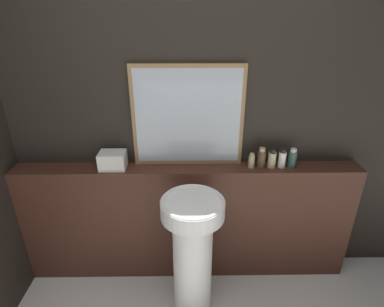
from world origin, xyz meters
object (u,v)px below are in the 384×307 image
(hand_soap_bottle, at_px, (292,159))
(body_wash_bottle, at_px, (282,159))
(towel_stack, at_px, (113,160))
(pedestal_sink, at_px, (193,249))
(mirror, at_px, (188,117))
(lotion_bottle, at_px, (272,159))
(conditioner_bottle, at_px, (261,158))
(shampoo_bottle, at_px, (252,161))

(hand_soap_bottle, bearing_deg, body_wash_bottle, 180.00)
(towel_stack, distance_m, hand_soap_bottle, 1.22)
(pedestal_sink, distance_m, mirror, 0.86)
(pedestal_sink, height_order, mirror, mirror)
(lotion_bottle, bearing_deg, body_wash_bottle, 0.00)
(pedestal_sink, bearing_deg, conditioner_bottle, 35.86)
(pedestal_sink, bearing_deg, hand_soap_bottle, 26.54)
(conditioner_bottle, height_order, lotion_bottle, conditioner_bottle)
(mirror, bearing_deg, lotion_bottle, -6.91)
(hand_soap_bottle, bearing_deg, shampoo_bottle, 180.00)
(mirror, relative_size, towel_stack, 4.21)
(body_wash_bottle, xyz_separation_m, hand_soap_bottle, (0.07, -0.00, 0.00))
(mirror, bearing_deg, body_wash_bottle, -6.16)
(shampoo_bottle, height_order, hand_soap_bottle, hand_soap_bottle)
(body_wash_bottle, distance_m, hand_soap_bottle, 0.07)
(shampoo_bottle, relative_size, hand_soap_bottle, 0.76)
(towel_stack, bearing_deg, conditioner_bottle, 0.00)
(towel_stack, xyz_separation_m, conditioner_bottle, (1.01, 0.00, 0.01))
(conditioner_bottle, bearing_deg, pedestal_sink, -144.14)
(towel_stack, height_order, conditioner_bottle, conditioner_bottle)
(conditioner_bottle, relative_size, body_wash_bottle, 1.08)
(towel_stack, bearing_deg, lotion_bottle, 0.00)
(lotion_bottle, relative_size, body_wash_bottle, 0.99)
(shampoo_bottle, bearing_deg, pedestal_sink, -139.95)
(body_wash_bottle, bearing_deg, lotion_bottle, -180.00)
(conditioner_bottle, height_order, body_wash_bottle, conditioner_bottle)
(towel_stack, xyz_separation_m, body_wash_bottle, (1.15, 0.00, 0.00))
(shampoo_bottle, height_order, body_wash_bottle, body_wash_bottle)
(pedestal_sink, distance_m, hand_soap_bottle, 0.90)
(towel_stack, xyz_separation_m, hand_soap_bottle, (1.22, 0.00, 0.00))
(pedestal_sink, xyz_separation_m, mirror, (-0.02, 0.41, 0.75))
(towel_stack, height_order, hand_soap_bottle, hand_soap_bottle)
(conditioner_bottle, relative_size, hand_soap_bottle, 1.06)
(towel_stack, bearing_deg, mirror, 7.71)
(body_wash_bottle, bearing_deg, hand_soap_bottle, -0.00)
(pedestal_sink, height_order, hand_soap_bottle, hand_soap_bottle)
(towel_stack, relative_size, conditioner_bottle, 1.22)
(pedestal_sink, relative_size, body_wash_bottle, 6.60)
(conditioner_bottle, xyz_separation_m, body_wash_bottle, (0.14, 0.00, -0.01))
(towel_stack, distance_m, conditioner_bottle, 1.01)
(shampoo_bottle, xyz_separation_m, lotion_bottle, (0.14, 0.00, 0.01))
(towel_stack, height_order, shampoo_bottle, towel_stack)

